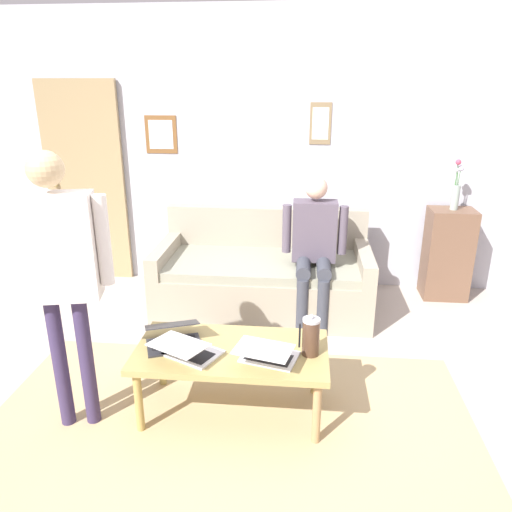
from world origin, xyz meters
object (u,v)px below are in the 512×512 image
(laptop_center, at_px, (267,354))
(coffee_table, at_px, (232,355))
(person_standing, at_px, (58,261))
(french_press, at_px, (311,336))
(person_seated, at_px, (314,243))
(laptop_left, at_px, (188,350))
(flower_vase, at_px, (456,190))
(couch, at_px, (263,277))
(side_shelf, at_px, (447,254))
(interior_door, at_px, (86,183))
(laptop_right, at_px, (173,338))

(laptop_center, bearing_deg, coffee_table, -27.00)
(laptop_center, distance_m, person_standing, 1.30)
(french_press, distance_m, person_seated, 1.36)
(laptop_left, relative_size, french_press, 1.73)
(coffee_table, relative_size, flower_vase, 2.54)
(flower_vase, distance_m, person_seated, 1.50)
(person_seated, bearing_deg, couch, -26.71)
(side_shelf, bearing_deg, couch, 13.54)
(coffee_table, relative_size, person_standing, 0.71)
(interior_door, height_order, couch, interior_door)
(laptop_right, bearing_deg, laptop_center, 166.57)
(laptop_right, bearing_deg, interior_door, -55.76)
(french_press, height_order, flower_vase, flower_vase)
(laptop_right, distance_m, side_shelf, 2.95)
(couch, relative_size, person_standing, 1.14)
(person_standing, relative_size, person_seated, 1.32)
(laptop_left, height_order, person_standing, person_standing)
(laptop_left, xyz_separation_m, laptop_right, (0.13, -0.15, -0.01))
(coffee_table, distance_m, person_seated, 1.47)
(laptop_left, relative_size, laptop_right, 1.11)
(couch, height_order, french_press, couch)
(coffee_table, xyz_separation_m, flower_vase, (-1.82, -1.99, 0.67))
(side_shelf, xyz_separation_m, person_seated, (1.30, 0.65, 0.28))
(laptop_center, xyz_separation_m, side_shelf, (-1.59, -2.11, -0.06))
(laptop_left, relative_size, person_standing, 0.27)
(coffee_table, distance_m, laptop_left, 0.29)
(couch, xyz_separation_m, person_seated, (-0.45, 0.23, 0.43))
(side_shelf, bearing_deg, laptop_left, 45.65)
(laptop_left, relative_size, laptop_center, 1.13)
(laptop_center, bearing_deg, couch, -84.33)
(flower_vase, height_order, person_standing, person_standing)
(laptop_center, bearing_deg, flower_vase, -126.96)
(french_press, relative_size, side_shelf, 0.30)
(couch, height_order, laptop_right, couch)
(laptop_left, height_order, laptop_center, laptop_left)
(interior_door, distance_m, person_standing, 2.55)
(laptop_right, xyz_separation_m, flower_vase, (-2.19, -1.96, 0.58))
(couch, height_order, flower_vase, flower_vase)
(laptop_left, distance_m, person_standing, 0.90)
(coffee_table, height_order, side_shelf, side_shelf)
(side_shelf, height_order, person_seated, person_seated)
(laptop_left, height_order, laptop_right, laptop_right)
(laptop_center, bearing_deg, person_standing, 4.13)
(laptop_right, bearing_deg, laptop_left, 131.14)
(laptop_left, bearing_deg, coffee_table, -153.28)
(interior_door, relative_size, person_standing, 1.21)
(flower_vase, bearing_deg, person_seated, 26.54)
(french_press, distance_m, person_standing, 1.52)
(side_shelf, distance_m, flower_vase, 0.63)
(couch, height_order, person_standing, person_standing)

